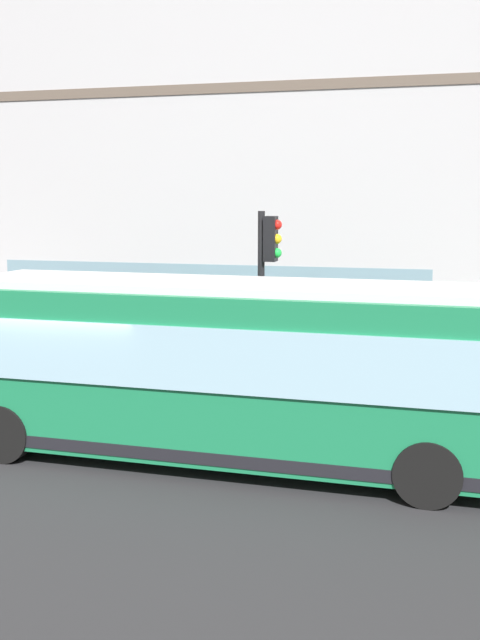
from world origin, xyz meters
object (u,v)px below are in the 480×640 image
Objects in this scene: city_bus_nearside at (226,371)px; pedestrian_walking_along_curb at (130,328)px; fire_hydrant at (292,381)px; pedestrian_near_building_entrance at (193,348)px; traffic_light_near_corner at (267,273)px; pedestrian_by_light_pole at (79,336)px.

city_bus_nearside is 5.54× the size of pedestrian_walking_along_curb.
pedestrian_near_building_entrance reaches higher than fire_hydrant.
traffic_light_near_corner is 2.73m from pedestrian_near_building_entrance.
city_bus_nearside is 13.62× the size of fire_hydrant.
city_bus_nearside is at bearing 179.18° from traffic_light_near_corner.
city_bus_nearside is at bearing -143.15° from pedestrian_walking_along_curb.
pedestrian_near_building_entrance is (3.66, 1.83, -0.39)m from city_bus_nearside.
fire_hydrant is at bearing -5.73° from city_bus_nearside.
pedestrian_near_building_entrance is at bearing 26.54° from city_bus_nearside.
pedestrian_by_light_pole is at bearing 71.58° from pedestrian_near_building_entrance.
pedestrian_by_light_pole is (1.96, 5.22, -1.89)m from traffic_light_near_corner.
fire_hydrant is (1.00, -0.34, -2.45)m from traffic_light_near_corner.
pedestrian_near_building_entrance is at bearing -108.42° from pedestrian_by_light_pole.
fire_hydrant is 5.68m from pedestrian_by_light_pole.
pedestrian_near_building_entrance is 0.97× the size of pedestrian_walking_along_curb.
pedestrian_by_light_pole is at bearing 80.28° from fire_hydrant.
city_bus_nearside reaches higher than pedestrian_by_light_pole.
pedestrian_near_building_entrance is at bearing 94.21° from fire_hydrant.
traffic_light_near_corner reaches higher than pedestrian_near_building_entrance.
city_bus_nearside is 4.11m from pedestrian_near_building_entrance.
fire_hydrant is 4.88m from pedestrian_walking_along_curb.
pedestrian_walking_along_curb reaches higher than fire_hydrant.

